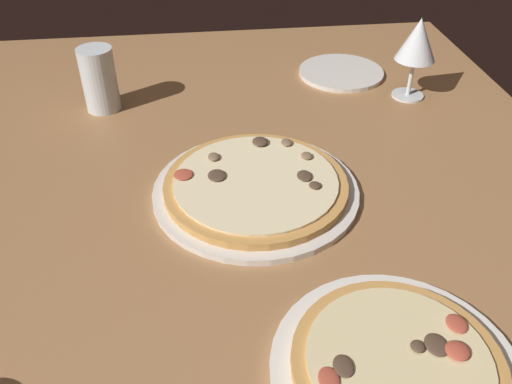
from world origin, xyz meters
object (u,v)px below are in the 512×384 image
Objects in this scene: water_glass at (100,83)px; side_plate at (341,72)px; pizza_side at (397,366)px; wine_glass_far at (418,41)px; pizza_main at (256,187)px.

side_plate is at bearing -79.35° from water_glass.
pizza_side is 2.23× the size of water_glass.
wine_glass_far is (60.61, -23.04, 10.07)cm from pizza_side.
water_glass is at bearing 40.06° from pizza_main.
pizza_main is 39.68cm from water_glass.
water_glass is (30.21, 25.40, 4.07)cm from pizza_main.
pizza_main is 44.99cm from wine_glass_far.
wine_glass_far is at bearing -50.47° from pizza_main.
water_glass is at bearing 100.65° from side_plate.
pizza_side is 65.62cm from wine_glass_far.
water_glass is (2.30, 59.23, -5.97)cm from wine_glass_far.
water_glass is at bearing 29.91° from pizza_side.
pizza_main is 1.98× the size of wine_glass_far.
pizza_main reaches higher than side_plate.
pizza_side reaches higher than side_plate.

